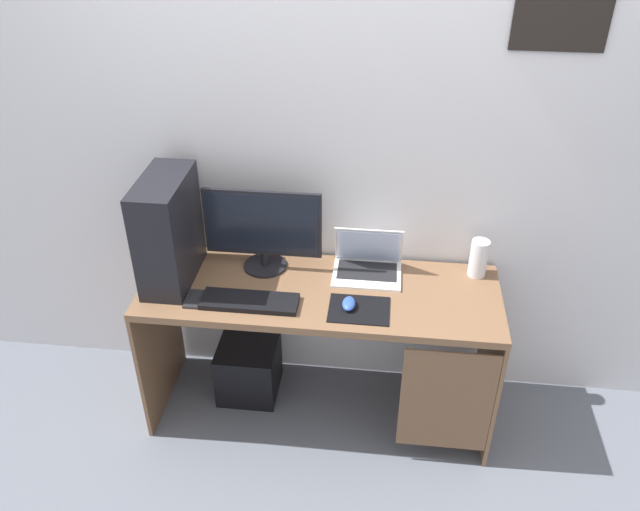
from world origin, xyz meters
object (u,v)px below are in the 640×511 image
(monitor, at_px, (263,230))
(mouse_left, at_px, (349,304))
(laptop, at_px, (367,264))
(pc_tower, at_px, (168,230))
(subwoofer, at_px, (249,368))
(speaker, at_px, (479,258))
(cell_phone, at_px, (194,299))
(keyboard, at_px, (250,301))

(monitor, bearing_deg, mouse_left, -32.35)
(laptop, xyz_separation_m, mouse_left, (-0.06, -0.28, -0.02))
(mouse_left, bearing_deg, pc_tower, 170.18)
(subwoofer, bearing_deg, speaker, 5.89)
(speaker, xyz_separation_m, subwoofer, (-1.08, -0.11, -0.69))
(subwoofer, bearing_deg, laptop, 7.13)
(pc_tower, distance_m, subwoofer, 0.90)
(mouse_left, bearing_deg, speaker, 29.28)
(laptop, xyz_separation_m, speaker, (0.50, 0.04, 0.04))
(monitor, height_order, subwoofer, monitor)
(cell_phone, height_order, subwoofer, cell_phone)
(laptop, xyz_separation_m, cell_phone, (-0.74, -0.30, -0.04))
(laptop, bearing_deg, speaker, 4.43)
(mouse_left, bearing_deg, subwoofer, 158.33)
(laptop, height_order, subwoofer, laptop)
(laptop, relative_size, mouse_left, 3.25)
(speaker, height_order, mouse_left, speaker)
(pc_tower, bearing_deg, cell_phone, -49.77)
(speaker, xyz_separation_m, mouse_left, (-0.56, -0.32, -0.07))
(monitor, xyz_separation_m, subwoofer, (-0.10, -0.06, -0.80))
(pc_tower, relative_size, mouse_left, 5.17)
(laptop, bearing_deg, subwoofer, -172.87)
(monitor, xyz_separation_m, keyboard, (-0.01, -0.28, -0.20))
(mouse_left, relative_size, cell_phone, 0.74)
(subwoofer, bearing_deg, cell_phone, -124.65)
(mouse_left, distance_m, subwoofer, 0.83)
(subwoofer, bearing_deg, keyboard, -68.47)
(monitor, xyz_separation_m, cell_phone, (-0.26, -0.28, -0.20))
(speaker, relative_size, mouse_left, 1.87)
(keyboard, bearing_deg, subwoofer, 111.53)
(pc_tower, xyz_separation_m, speaker, (1.37, 0.18, -0.16))
(pc_tower, relative_size, speaker, 2.76)
(monitor, height_order, speaker, monitor)
(laptop, bearing_deg, keyboard, -148.79)
(laptop, distance_m, cell_phone, 0.80)
(speaker, bearing_deg, keyboard, -161.26)
(pc_tower, height_order, laptop, pc_tower)
(cell_phone, relative_size, subwoofer, 0.44)
(speaker, distance_m, subwoofer, 1.28)
(pc_tower, bearing_deg, mouse_left, -9.82)
(pc_tower, distance_m, mouse_left, 0.85)
(monitor, xyz_separation_m, mouse_left, (0.41, -0.26, -0.19))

